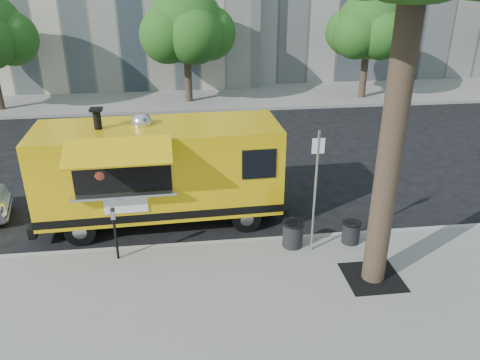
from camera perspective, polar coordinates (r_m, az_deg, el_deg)
The scene contains 12 objects.
ground at distance 12.58m, azimuth -0.13°, elevation -5.72°, with size 120.00×120.00×0.00m, color black.
sidewalk at distance 9.32m, azimuth 3.01°, elevation -17.64°, with size 60.00×6.00×0.15m, color gray.
curb at distance 11.75m, azimuth 0.43°, elevation -7.66°, with size 60.00×0.14×0.16m, color #999993.
far_sidewalk at distance 25.12m, azimuth -3.93°, elevation 9.98°, with size 60.00×5.00×0.15m, color gray.
tree_well at distance 10.83m, azimuth 15.84°, elevation -11.33°, with size 1.20×1.20×0.02m, color black.
far_tree_b at distance 23.63m, azimuth -6.62°, elevation 18.23°, with size 3.60×3.60×5.50m.
far_tree_c at distance 25.14m, azimuth 15.45°, elevation 17.66°, with size 3.24×3.24×5.21m.
sign_post at distance 10.67m, azimuth 9.18°, elevation -0.68°, with size 0.28×0.06×3.00m.
parking_meter at distance 10.98m, azimuth -15.05°, elevation -5.58°, with size 0.11×0.11×1.33m.
food_truck at distance 12.37m, azimuth -9.84°, elevation 1.15°, with size 6.57×3.16×3.20m.
trash_bin_left at distance 11.81m, azimuth 13.39°, elevation -6.11°, with size 0.47×0.47×0.56m.
trash_bin_right at distance 11.41m, azimuth 6.46°, elevation -6.46°, with size 0.53×0.53×0.64m.
Camera 1 is at (-1.32, -10.80, 6.32)m, focal length 35.00 mm.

